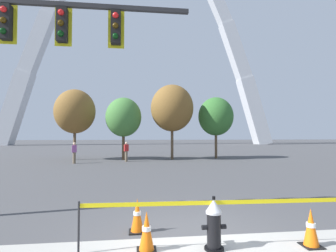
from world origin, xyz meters
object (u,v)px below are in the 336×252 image
at_px(fire_hydrant, 214,224).
at_px(traffic_cone_mid_sidewalk, 147,232).
at_px(traffic_cone_by_hydrant, 137,216).
at_px(traffic_cone_curb_edge, 311,228).
at_px(pedestrian_walking_left, 74,153).
at_px(pedestrian_standing_center, 126,151).
at_px(monument_arch, 141,38).

xyz_separation_m(fire_hydrant, traffic_cone_mid_sidewalk, (-1.25, 0.09, -0.11)).
bearing_deg(traffic_cone_by_hydrant, traffic_cone_mid_sidewalk, -80.65).
relative_size(traffic_cone_mid_sidewalk, traffic_cone_curb_edge, 1.00).
distance_m(traffic_cone_curb_edge, pedestrian_walking_left, 17.93).
bearing_deg(pedestrian_walking_left, fire_hydrant, -69.38).
xyz_separation_m(traffic_cone_mid_sidewalk, traffic_cone_curb_edge, (3.13, -0.19, 0.00)).
relative_size(fire_hydrant, traffic_cone_by_hydrant, 1.36).
bearing_deg(traffic_cone_by_hydrant, pedestrian_standing_center, 92.71).
bearing_deg(pedestrian_standing_center, traffic_cone_curb_edge, -76.66).
bearing_deg(traffic_cone_mid_sidewalk, fire_hydrant, -4.20).
height_order(fire_hydrant, monument_arch, monument_arch).
xyz_separation_m(traffic_cone_mid_sidewalk, pedestrian_standing_center, (-0.91, 16.87, 0.46)).
bearing_deg(traffic_cone_by_hydrant, pedestrian_walking_left, 107.17).
xyz_separation_m(fire_hydrant, traffic_cone_curb_edge, (1.89, -0.10, -0.11)).
bearing_deg(pedestrian_standing_center, monument_arch, 87.13).
relative_size(fire_hydrant, monument_arch, 0.02).
xyz_separation_m(traffic_cone_curb_edge, monument_arch, (-2.12, 55.60, 24.10)).
xyz_separation_m(traffic_cone_mid_sidewalk, pedestrian_walking_left, (-4.77, 15.90, 0.46)).
bearing_deg(monument_arch, traffic_cone_mid_sidewalk, -91.05).
bearing_deg(traffic_cone_curb_edge, monument_arch, 92.18).
height_order(traffic_cone_mid_sidewalk, pedestrian_standing_center, pedestrian_standing_center).
height_order(traffic_cone_by_hydrant, monument_arch, monument_arch).
bearing_deg(fire_hydrant, pedestrian_walking_left, 110.62).
bearing_deg(monument_arch, pedestrian_standing_center, -92.87).
bearing_deg(fire_hydrant, traffic_cone_by_hydrant, 142.58).
bearing_deg(monument_arch, traffic_cone_by_hydrant, -91.24).
distance_m(traffic_cone_mid_sidewalk, pedestrian_walking_left, 16.60).
bearing_deg(traffic_cone_mid_sidewalk, pedestrian_walking_left, 106.70).
distance_m(traffic_cone_curb_edge, pedestrian_standing_center, 17.54).
bearing_deg(pedestrian_walking_left, traffic_cone_mid_sidewalk, -73.30).
distance_m(traffic_cone_by_hydrant, traffic_cone_mid_sidewalk, 1.00).
height_order(monument_arch, pedestrian_standing_center, monument_arch).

